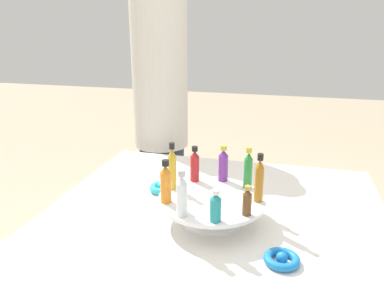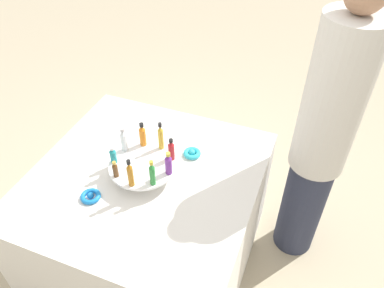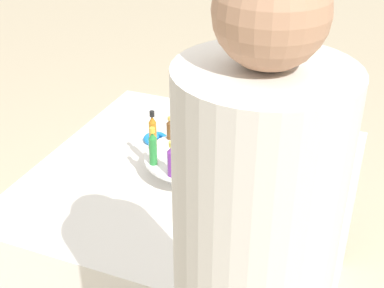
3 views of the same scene
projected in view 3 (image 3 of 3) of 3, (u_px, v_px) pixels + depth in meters
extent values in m
cube|color=silver|center=(191.00, 251.00, 2.05)|extent=(1.08, 1.08, 0.71)
cylinder|color=white|center=(191.00, 173.00, 1.87)|extent=(0.20, 0.20, 0.01)
cylinder|color=white|center=(191.00, 165.00, 1.86)|extent=(0.10, 0.10, 0.06)
cylinder|color=white|center=(191.00, 156.00, 1.84)|extent=(0.33, 0.33, 0.01)
cylinder|color=teal|center=(196.00, 128.00, 1.94)|extent=(0.03, 0.03, 0.07)
cone|color=teal|center=(196.00, 118.00, 1.92)|extent=(0.03, 0.03, 0.01)
cylinder|color=silver|center=(196.00, 115.00, 1.91)|extent=(0.02, 0.02, 0.01)
cylinder|color=brown|center=(170.00, 131.00, 1.92)|extent=(0.03, 0.03, 0.06)
cone|color=brown|center=(170.00, 122.00, 1.90)|extent=(0.02, 0.02, 0.01)
cylinder|color=#B79338|center=(170.00, 119.00, 1.89)|extent=(0.02, 0.02, 0.01)
cylinder|color=#AD6B19|center=(153.00, 136.00, 1.84)|extent=(0.03, 0.03, 0.11)
cone|color=#AD6B19|center=(152.00, 119.00, 1.81)|extent=(0.03, 0.03, 0.02)
cylinder|color=black|center=(152.00, 114.00, 1.80)|extent=(0.02, 0.02, 0.02)
cylinder|color=#288438|center=(153.00, 151.00, 1.76)|extent=(0.03, 0.03, 0.10)
cone|color=#288438|center=(152.00, 135.00, 1.73)|extent=(0.03, 0.03, 0.02)
cylinder|color=gold|center=(152.00, 130.00, 1.72)|extent=(0.02, 0.02, 0.02)
cylinder|color=#702D93|center=(172.00, 163.00, 1.71)|extent=(0.03, 0.03, 0.09)
cone|color=#702D93|center=(172.00, 149.00, 1.68)|extent=(0.03, 0.03, 0.02)
cylinder|color=gold|center=(172.00, 144.00, 1.67)|extent=(0.02, 0.02, 0.02)
cylinder|color=#B21E23|center=(202.00, 165.00, 1.70)|extent=(0.03, 0.03, 0.09)
cone|color=#B21E23|center=(202.00, 151.00, 1.67)|extent=(0.03, 0.03, 0.02)
cylinder|color=black|center=(202.00, 147.00, 1.66)|extent=(0.02, 0.02, 0.02)
cylinder|color=gold|center=(226.00, 154.00, 1.74)|extent=(0.03, 0.03, 0.11)
cone|color=gold|center=(226.00, 136.00, 1.70)|extent=(0.03, 0.03, 0.02)
cylinder|color=black|center=(227.00, 130.00, 1.69)|extent=(0.02, 0.02, 0.02)
cylinder|color=orange|center=(232.00, 142.00, 1.82)|extent=(0.03, 0.03, 0.09)
cone|color=orange|center=(233.00, 127.00, 1.79)|extent=(0.03, 0.03, 0.02)
cylinder|color=black|center=(233.00, 122.00, 1.78)|extent=(0.02, 0.02, 0.02)
cylinder|color=silver|center=(220.00, 129.00, 1.90)|extent=(0.03, 0.03, 0.10)
cone|color=silver|center=(220.00, 115.00, 1.87)|extent=(0.03, 0.03, 0.02)
cylinder|color=#B2B2B7|center=(220.00, 110.00, 1.86)|extent=(0.02, 0.02, 0.02)
torus|color=blue|center=(155.00, 139.00, 2.07)|extent=(0.09, 0.09, 0.02)
sphere|color=blue|center=(155.00, 138.00, 2.07)|extent=(0.03, 0.03, 0.03)
torus|color=#2DB7CC|center=(236.00, 212.00, 1.67)|extent=(0.09, 0.09, 0.02)
sphere|color=#2DB7CC|center=(236.00, 211.00, 1.67)|extent=(0.03, 0.03, 0.03)
cylinder|color=beige|center=(251.00, 274.00, 0.95)|extent=(0.28, 0.28, 0.78)
sphere|color=#A87A5B|center=(271.00, 11.00, 0.71)|extent=(0.16, 0.16, 0.16)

